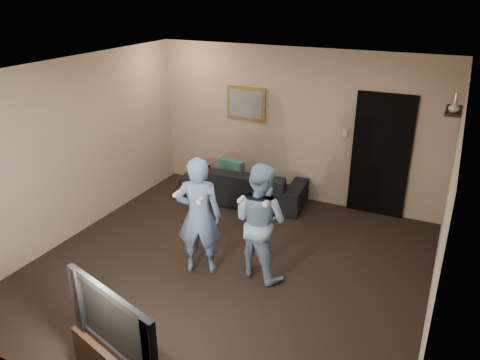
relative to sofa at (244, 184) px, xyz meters
The scene contains 18 objects.
ground 2.10m from the sofa, 70.48° to the right, with size 5.00×5.00×0.00m, color black.
ceiling 3.09m from the sofa, 70.48° to the right, with size 5.00×5.00×0.04m, color silver.
wall_back 1.33m from the sofa, 38.17° to the left, with size 5.00×0.04×2.60m, color tan.
wall_front 4.62m from the sofa, 81.16° to the right, with size 5.00×0.04×2.60m, color tan.
wall_left 2.84m from the sofa, 132.74° to the right, with size 0.04×5.00×2.60m, color tan.
wall_right 3.87m from the sofa, 31.48° to the right, with size 0.04×5.00×2.60m, color tan.
sofa is the anchor object (origin of this frame).
throw_pillow 0.30m from the sofa, behind, with size 0.48×0.15×0.48m, color #1A5042.
painting_frame 1.41m from the sofa, 111.70° to the left, with size 0.72×0.05×0.57m, color olive.
painting_canvas 1.40m from the sofa, 112.77° to the left, with size 0.62×0.01×0.47m, color slate.
doorway 2.31m from the sofa, 13.51° to the left, with size 0.90×0.06×2.00m, color black.
light_switch 1.91m from the sofa, 18.62° to the left, with size 0.08×0.02×0.12m, color silver.
wall_shelf 3.52m from the sofa, ahead, with size 0.20×0.60×0.03m, color black.
shelf_vase 3.57m from the sofa, ahead, with size 0.14×0.14×0.14m, color silver.
shelf_figurine 3.56m from the sofa, ahead, with size 0.06×0.06×0.18m, color silver.
television 4.29m from the sofa, 79.35° to the right, with size 1.20×0.16×0.69m, color black.
wii_player_left 2.28m from the sofa, 79.92° to the right, with size 0.68×0.57×1.59m.
wii_player_right 2.28m from the sofa, 59.76° to the right, with size 0.87×0.76×1.54m.
Camera 1 is at (2.44, -4.78, 3.52)m, focal length 35.00 mm.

